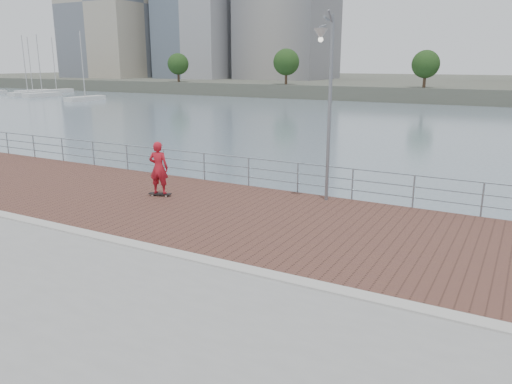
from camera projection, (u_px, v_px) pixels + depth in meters
The scene contains 9 objects.
water at pixel (217, 339), 12.31m from camera, with size 400.00×400.00×0.00m, color slate.
brick_lane at pixel (282, 222), 14.85m from camera, with size 40.00×6.80×0.02m, color brown.
curb at pixel (215, 263), 11.79m from camera, with size 40.00×0.40×0.06m, color #B7B5AD.
far_shore at pixel (506, 85), 115.73m from camera, with size 320.00×95.00×2.50m, color #4C5142.
guardrail at pixel (325, 177), 17.55m from camera, with size 39.06×0.06×1.13m.
street_lamp at pixel (326, 76), 15.74m from camera, with size 0.43×1.25×5.90m.
skateboard at pixel (160, 194), 17.68m from camera, with size 0.83×0.44×0.09m.
skateboarder at pixel (159, 168), 17.44m from camera, with size 0.68×0.45×1.86m, color red.
marina at pixel (38, 93), 100.49m from camera, with size 32.73×20.96×11.64m.
Camera 1 is at (6.15, -9.15, 4.64)m, focal length 35.00 mm.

